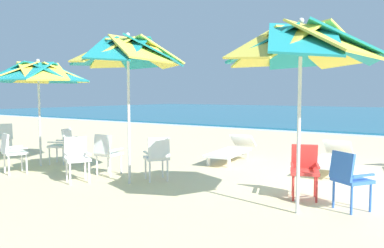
% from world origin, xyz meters
% --- Properties ---
extents(ground_plane, '(80.00, 80.00, 0.00)m').
position_xyz_m(ground_plane, '(0.00, 0.00, 0.00)').
color(ground_plane, beige).
extents(beach_umbrella_0, '(2.22, 2.22, 2.73)m').
position_xyz_m(beach_umbrella_0, '(-0.38, -2.40, 2.35)').
color(beach_umbrella_0, silver).
rests_on(beach_umbrella_0, ground).
extents(plastic_chair_0, '(0.57, 0.59, 0.87)m').
position_xyz_m(plastic_chair_0, '(-0.57, -1.53, 0.50)').
color(plastic_chair_0, red).
rests_on(plastic_chair_0, ground).
extents(plastic_chair_1, '(0.62, 0.63, 0.87)m').
position_xyz_m(plastic_chair_1, '(0.18, -1.85, 0.50)').
color(plastic_chair_1, blue).
rests_on(plastic_chair_1, ground).
extents(beach_umbrella_1, '(2.15, 2.15, 2.82)m').
position_xyz_m(beach_umbrella_1, '(-3.62, -2.42, 2.45)').
color(beach_umbrella_1, silver).
rests_on(beach_umbrella_1, ground).
extents(plastic_chair_2, '(0.63, 0.62, 0.87)m').
position_xyz_m(plastic_chair_2, '(-3.33, -1.94, 0.50)').
color(plastic_chair_2, white).
rests_on(plastic_chair_2, ground).
extents(plastic_chair_3, '(0.61, 0.60, 0.87)m').
position_xyz_m(plastic_chair_3, '(-4.58, -2.86, 0.50)').
color(plastic_chair_3, white).
rests_on(plastic_chair_3, ground).
extents(plastic_chair_4, '(0.49, 0.51, 0.87)m').
position_xyz_m(plastic_chair_4, '(-4.54, -2.13, 0.50)').
color(plastic_chair_4, white).
rests_on(plastic_chair_4, ground).
extents(beach_umbrella_2, '(2.32, 2.32, 2.51)m').
position_xyz_m(beach_umbrella_2, '(-6.62, -2.29, 2.18)').
color(beach_umbrella_2, silver).
rests_on(beach_umbrella_2, ground).
extents(plastic_chair_5, '(0.61, 0.59, 0.87)m').
position_xyz_m(plastic_chair_5, '(-6.41, -1.83, 0.50)').
color(plastic_chair_5, white).
rests_on(plastic_chair_5, ground).
extents(plastic_chair_6, '(0.55, 0.57, 0.87)m').
position_xyz_m(plastic_chair_6, '(-6.32, -3.17, 0.50)').
color(plastic_chair_6, white).
rests_on(plastic_chair_6, ground).
extents(plastic_chair_8, '(0.60, 0.58, 0.87)m').
position_xyz_m(plastic_chair_8, '(-9.16, -1.75, 0.50)').
color(plastic_chair_8, white).
rests_on(plastic_chair_8, ground).
extents(sun_lounger_1, '(0.75, 2.18, 0.62)m').
position_xyz_m(sun_lounger_1, '(-0.81, 0.95, 0.28)').
color(sun_lounger_1, white).
rests_on(sun_lounger_1, ground).
extents(sun_lounger_2, '(0.90, 2.21, 0.62)m').
position_xyz_m(sun_lounger_2, '(-3.22, 0.85, 0.28)').
color(sun_lounger_2, white).
rests_on(sun_lounger_2, ground).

